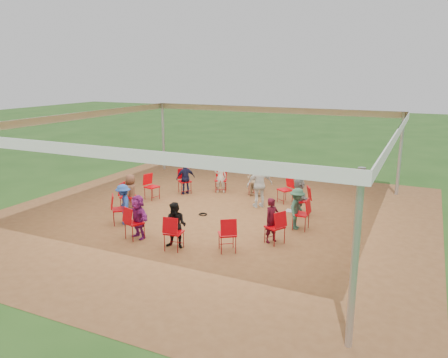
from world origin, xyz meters
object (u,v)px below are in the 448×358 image
at_px(chair_6, 152,187).
at_px(person_seated_8, 176,225).
at_px(chair_10, 174,233).
at_px(person_seated_2, 254,179).
at_px(chair_7, 128,197).
at_px(person_seated_0, 297,209).
at_px(person_seated_4, 186,178).
at_px(chair_5, 185,181).
at_px(chair_0, 301,214).
at_px(laptop, 291,209).
at_px(person_seated_9, 272,220).
at_px(person_seated_6, 124,204).
at_px(chair_12, 275,227).
at_px(chair_2, 285,190).
at_px(chair_8, 120,209).
at_px(chair_9, 134,223).
at_px(person_seated_3, 221,177).
at_px(person_seated_5, 131,192).
at_px(standing_person, 260,185).
at_px(person_seated_7, 138,217).
at_px(chair_4, 221,180).
at_px(chair_3, 256,183).
at_px(cable_coil, 203,214).
at_px(chair_11, 227,234).

bearing_deg(chair_6, person_seated_8, 56.25).
bearing_deg(chair_10, person_seated_2, 83.23).
bearing_deg(chair_7, person_seated_0, 83.23).
bearing_deg(person_seated_4, person_seated_0, 110.77).
bearing_deg(chair_5, chair_0, 110.77).
height_order(chair_0, person_seated_4, person_seated_4).
bearing_deg(chair_0, laptop, 90.00).
relative_size(chair_0, person_seated_2, 0.75).
height_order(chair_0, chair_7, same).
xyz_separation_m(person_seated_9, laptop, (0.15, 1.25, -0.04)).
xyz_separation_m(chair_6, person_seated_6, (0.70, -2.46, 0.15)).
height_order(chair_12, laptop, chair_12).
bearing_deg(person_seated_0, chair_2, 25.31).
bearing_deg(chair_2, chair_8, 83.08).
bearing_deg(person_seated_9, person_seated_4, 83.08).
bearing_deg(chair_12, chair_9, 138.46).
distance_m(person_seated_2, person_seated_6, 5.03).
distance_m(chair_6, person_seated_9, 5.46).
distance_m(person_seated_0, person_seated_4, 5.03).
height_order(chair_9, person_seated_3, person_seated_3).
relative_size(person_seated_5, standing_person, 0.78).
distance_m(person_seated_2, person_seated_9, 4.42).
distance_m(person_seated_3, person_seated_5, 3.57).
height_order(chair_7, person_seated_7, person_seated_7).
bearing_deg(person_seated_6, person_seated_4, 138.46).
bearing_deg(chair_4, chair_8, 55.38).
xyz_separation_m(person_seated_4, person_seated_7, (1.03, -4.30, 0.00)).
bearing_deg(person_seated_5, chair_6, 171.22).
relative_size(person_seated_5, person_seated_8, 1.00).
bearing_deg(chair_3, person_seated_7, 83.23).
height_order(chair_12, person_seated_5, person_seated_5).
bearing_deg(person_seated_5, person_seated_9, 69.23).
relative_size(chair_5, person_seated_0, 0.75).
height_order(person_seated_3, person_seated_4, same).
xyz_separation_m(chair_7, standing_person, (3.73, 2.11, 0.32)).
bearing_deg(person_seated_2, chair_0, 139.87).
relative_size(chair_5, cable_coil, 2.97).
bearing_deg(chair_0, chair_11, 152.31).
height_order(person_seated_5, person_seated_8, same).
distance_m(person_seated_2, person_seated_4, 2.50).
bearing_deg(chair_10, chair_4, 96.92).
xyz_separation_m(person_seated_0, laptop, (-0.17, 0.00, -0.04)).
distance_m(chair_0, person_seated_7, 4.53).
height_order(chair_6, standing_person, standing_person).
xyz_separation_m(chair_0, chair_3, (-2.45, 2.81, 0.00)).
bearing_deg(laptop, person_seated_8, 140.52).
xyz_separation_m(chair_12, person_seated_2, (-2.13, 3.99, 0.15)).
bearing_deg(person_seated_0, chair_11, 154.69).
bearing_deg(chair_9, person_seated_8, 18.91).
distance_m(person_seated_3, person_seated_8, 5.34).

